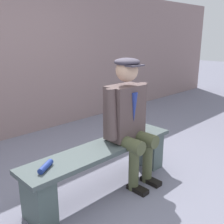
% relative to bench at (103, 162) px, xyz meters
% --- Properties ---
extents(ground_plane, '(30.00, 30.00, 0.00)m').
position_rel_bench_xyz_m(ground_plane, '(0.00, 0.00, -0.31)').
color(ground_plane, slate).
extents(bench, '(1.83, 0.40, 0.49)m').
position_rel_bench_xyz_m(bench, '(0.00, 0.00, 0.00)').
color(bench, '#485454').
rests_on(bench, ground).
extents(seated_man, '(0.58, 0.55, 1.38)m').
position_rel_bench_xyz_m(seated_man, '(-0.33, 0.05, 0.46)').
color(seated_man, brown).
rests_on(seated_man, ground).
extents(rolled_magazine, '(0.20, 0.15, 0.05)m').
position_rel_bench_xyz_m(rolled_magazine, '(0.68, 0.01, 0.20)').
color(rolled_magazine, navy).
rests_on(rolled_magazine, bench).
extents(stadium_wall, '(12.00, 0.24, 2.41)m').
position_rel_bench_xyz_m(stadium_wall, '(0.00, -2.24, 0.89)').
color(stadium_wall, gray).
rests_on(stadium_wall, ground).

